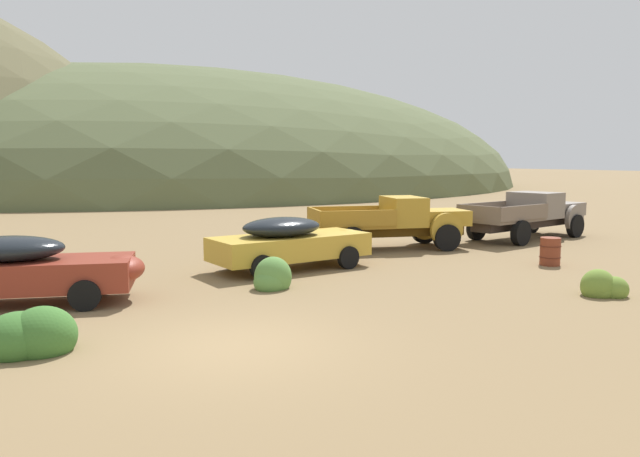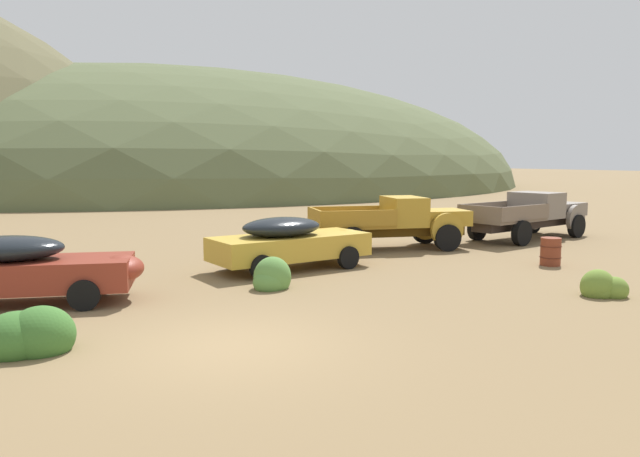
# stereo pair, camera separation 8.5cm
# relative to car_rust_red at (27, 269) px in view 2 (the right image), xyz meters

# --- Properties ---
(ground_plane) EXTENTS (300.00, 300.00, 0.00)m
(ground_plane) POSITION_rel_car_rust_red_xyz_m (2.83, -5.18, -0.82)
(ground_plane) COLOR olive
(hill_distant) EXTENTS (92.32, 85.74, 28.18)m
(hill_distant) POSITION_rel_car_rust_red_xyz_m (20.71, 64.93, -0.82)
(hill_distant) COLOR #56603D
(hill_distant) RESTS_ON ground
(car_rust_red) EXTENTS (5.31, 3.17, 1.57)m
(car_rust_red) POSITION_rel_car_rust_red_xyz_m (0.00, 0.00, 0.00)
(car_rust_red) COLOR maroon
(car_rust_red) RESTS_ON ground
(car_faded_yellow) EXTENTS (5.10, 2.31, 1.57)m
(car_faded_yellow) POSITION_rel_car_rust_red_xyz_m (7.27, 0.99, 0.00)
(car_faded_yellow) COLOR gold
(car_faded_yellow) RESTS_ON ground
(truck_mustard) EXTENTS (6.01, 3.55, 1.89)m
(truck_mustard) POSITION_rel_car_rust_red_xyz_m (12.57, 2.69, 0.17)
(truck_mustard) COLOR #593D12
(truck_mustard) RESTS_ON ground
(truck_primer_gray) EXTENTS (6.61, 3.00, 1.89)m
(truck_primer_gray) POSITION_rel_car_rust_red_xyz_m (19.15, 2.34, 0.18)
(truck_primer_gray) COLOR #3D322D
(truck_primer_gray) RESTS_ON ground
(oil_drum_spare) EXTENTS (0.65, 0.65, 0.86)m
(oil_drum_spare) POSITION_rel_car_rust_red_xyz_m (14.36, -2.44, -0.39)
(oil_drum_spare) COLOR brown
(oil_drum_spare) RESTS_ON ground
(bush_lone_scrub) EXTENTS (1.03, 0.90, 1.05)m
(bush_lone_scrub) POSITION_rel_car_rust_red_xyz_m (5.47, -1.23, -0.56)
(bush_lone_scrub) COLOR #5B8E42
(bush_lone_scrub) RESTS_ON ground
(bush_between_trucks) EXTENTS (1.04, 0.95, 0.83)m
(bush_between_trucks) POSITION_rel_car_rust_red_xyz_m (11.97, -5.94, -0.62)
(bush_between_trucks) COLOR olive
(bush_between_trucks) RESTS_ON ground
(bush_near_barrel) EXTENTS (1.53, 1.14, 1.02)m
(bush_near_barrel) POSITION_rel_car_rust_red_xyz_m (-0.31, -3.80, -0.56)
(bush_near_barrel) COLOR #3D702D
(bush_near_barrel) RESTS_ON ground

